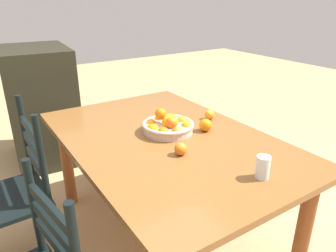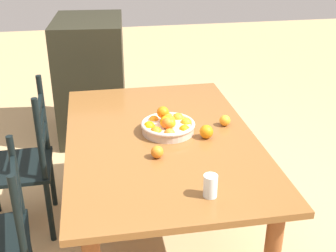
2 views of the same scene
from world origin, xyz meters
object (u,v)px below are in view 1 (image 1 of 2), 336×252
object	(u,v)px
chair_near_window	(14,195)
orange_loose_1	(205,125)
orange_loose_0	(210,115)
drinking_glass	(263,167)
fruit_bowl	(168,125)
cabinet	(41,105)
dining_table	(166,152)
orange_loose_2	(181,149)

from	to	relation	value
chair_near_window	orange_loose_1	world-z (taller)	chair_near_window
orange_loose_0	drinking_glass	world-z (taller)	drinking_glass
fruit_bowl	orange_loose_0	xyz separation A→B (m)	(0.03, -0.36, -0.01)
cabinet	drinking_glass	bearing A→B (deg)	-162.48
dining_table	orange_loose_2	bearing A→B (deg)	166.03
orange_loose_2	drinking_glass	bearing A→B (deg)	-154.84
cabinet	chair_near_window	bearing A→B (deg)	165.87
orange_loose_0	orange_loose_1	size ratio (longest dim) A/B	0.84
dining_table	chair_near_window	distance (m)	0.91
fruit_bowl	orange_loose_1	distance (m)	0.23
chair_near_window	orange_loose_1	xyz separation A→B (m)	(-0.35, -1.10, 0.30)
cabinet	orange_loose_2	world-z (taller)	cabinet
cabinet	orange_loose_2	size ratio (longest dim) A/B	16.04
cabinet	drinking_glass	world-z (taller)	cabinet
orange_loose_1	orange_loose_2	xyz separation A→B (m)	(-0.18, 0.31, -0.01)
cabinet	orange_loose_2	xyz separation A→B (m)	(-1.87, -0.32, 0.22)
dining_table	orange_loose_0	bearing A→B (deg)	-78.53
orange_loose_2	drinking_glass	distance (m)	0.43
chair_near_window	orange_loose_2	bearing A→B (deg)	54.89
dining_table	cabinet	bearing A→B (deg)	13.16
chair_near_window	cabinet	bearing A→B (deg)	159.51
orange_loose_1	drinking_glass	distance (m)	0.58
orange_loose_0	orange_loose_2	bearing A→B (deg)	124.38
chair_near_window	drinking_glass	distance (m)	1.37
fruit_bowl	orange_loose_2	bearing A→B (deg)	159.44
fruit_bowl	chair_near_window	bearing A→B (deg)	75.42
orange_loose_0	orange_loose_2	distance (m)	0.57
dining_table	cabinet	world-z (taller)	cabinet
fruit_bowl	orange_loose_2	xyz separation A→B (m)	(-0.29, 0.11, -0.01)
chair_near_window	drinking_glass	bearing A→B (deg)	45.18
chair_near_window	fruit_bowl	world-z (taller)	chair_near_window
orange_loose_0	orange_loose_2	world-z (taller)	same
dining_table	orange_loose_0	xyz separation A→B (m)	(0.08, -0.41, 0.14)
dining_table	cabinet	distance (m)	1.68
orange_loose_1	orange_loose_0	bearing A→B (deg)	-47.21
orange_loose_2	chair_near_window	bearing A→B (deg)	56.36
orange_loose_1	chair_near_window	bearing A→B (deg)	72.54
cabinet	orange_loose_0	size ratio (longest dim) A/B	16.26
chair_near_window	fruit_bowl	xyz separation A→B (m)	(-0.23, -0.89, 0.31)
cabinet	drinking_glass	distance (m)	2.33
cabinet	drinking_glass	xyz separation A→B (m)	(-2.26, -0.51, 0.24)
cabinet	orange_loose_0	distance (m)	1.75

